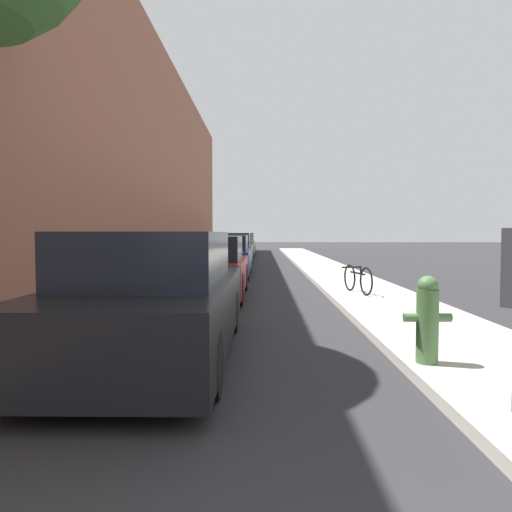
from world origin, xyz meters
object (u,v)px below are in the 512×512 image
at_px(parked_car_black, 156,299).
at_px(parked_car_navy, 222,256).
at_px(parked_car_grey, 233,250).
at_px(fire_hydrant, 427,318).
at_px(parked_car_teal, 238,247).
at_px(parked_car_champagne, 242,245).
at_px(parked_car_red, 208,268).
at_px(parked_car_maroon, 244,244).
at_px(bicycle, 358,279).

height_order(parked_car_black, parked_car_navy, parked_car_black).
bearing_deg(parked_car_grey, fire_hydrant, -79.64).
relative_size(parked_car_teal, parked_car_champagne, 0.95).
bearing_deg(parked_car_navy, parked_car_red, -88.75).
relative_size(parked_car_maroon, bicycle, 2.78).
bearing_deg(parked_car_grey, parked_car_navy, -90.36).
height_order(parked_car_grey, fire_hydrant, parked_car_grey).
relative_size(parked_car_black, parked_car_teal, 1.18).
height_order(parked_car_black, parked_car_teal, parked_car_black).
relative_size(parked_car_black, parked_car_champagne, 1.12).
xyz_separation_m(parked_car_red, parked_car_teal, (-0.15, 16.04, 0.01)).
bearing_deg(bicycle, parked_car_teal, 89.62).
height_order(parked_car_black, parked_car_grey, parked_car_black).
height_order(parked_car_black, parked_car_maroon, parked_car_black).
distance_m(parked_car_teal, fire_hydrant, 22.15).
relative_size(parked_car_champagne, parked_car_maroon, 1.00).
xyz_separation_m(parked_car_black, parked_car_maroon, (-0.18, 30.96, -0.06)).
distance_m(parked_car_navy, bicycle, 6.38).
distance_m(parked_car_navy, parked_car_teal, 10.78).
height_order(parked_car_navy, fire_hydrant, parked_car_navy).
bearing_deg(parked_car_navy, fire_hydrant, -74.69).
height_order(parked_car_navy, parked_car_teal, same).
bearing_deg(parked_car_maroon, parked_car_black, -89.67).
bearing_deg(parked_car_champagne, parked_car_maroon, 91.13).
distance_m(parked_car_black, fire_hydrant, 3.03).
bearing_deg(parked_car_navy, parked_car_maroon, 90.23).
relative_size(parked_car_red, parked_car_navy, 0.91).
xyz_separation_m(parked_car_red, parked_car_maroon, (-0.20, 25.70, -0.03)).
xyz_separation_m(parked_car_red, parked_car_grey, (-0.08, 10.62, 0.03)).
bearing_deg(parked_car_maroon, parked_car_red, -89.56).
height_order(parked_car_red, parked_car_teal, same).
xyz_separation_m(parked_car_navy, parked_car_teal, (-0.03, 10.78, -0.01)).
distance_m(parked_car_teal, parked_car_champagne, 4.70).
bearing_deg(parked_car_teal, parked_car_red, -89.48).
distance_m(parked_car_teal, parked_car_maroon, 9.67).
xyz_separation_m(parked_car_black, parked_car_teal, (-0.13, 21.30, -0.02)).
relative_size(parked_car_red, parked_car_grey, 0.98).
relative_size(parked_car_grey, fire_hydrant, 4.79).
distance_m(parked_car_grey, bicycle, 11.24).
xyz_separation_m(parked_car_maroon, bicycle, (3.56, -25.79, -0.19)).
bearing_deg(parked_car_grey, bicycle, -72.17).
relative_size(parked_car_red, parked_car_teal, 1.08).
bearing_deg(parked_car_black, fire_hydrant, -12.12).
height_order(parked_car_navy, parked_car_champagne, parked_car_champagne).
bearing_deg(bicycle, parked_car_navy, 110.39).
bearing_deg(fire_hydrant, parked_car_grey, 100.36).
relative_size(parked_car_black, parked_car_maroon, 1.12).
relative_size(parked_car_navy, parked_car_maroon, 1.14).
bearing_deg(bicycle, parked_car_red, 165.93).
relative_size(parked_car_black, fire_hydrant, 5.09).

